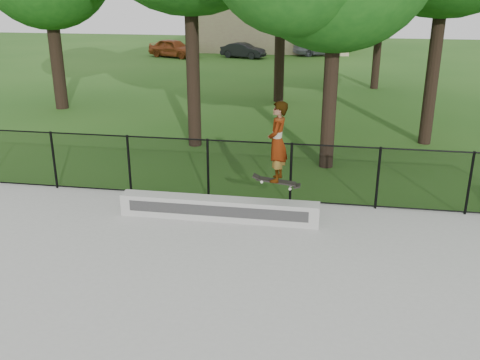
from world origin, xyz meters
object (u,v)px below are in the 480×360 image
Objects in this scene: car_c at (320,47)px; skater_airborne at (277,143)px; grind_ledge at (219,209)px; car_a at (174,48)px; car_b at (243,50)px.

car_c is 30.64m from skater_airborne.
car_a is (-9.11, 27.65, 0.35)m from grind_ledge.
car_a is 2.07× the size of skater_airborne.
grind_ledge is at bearing 175.89° from skater_airborne.
grind_ledge is 1.18× the size of car_c.
car_c reaches higher than car_b.
car_c is (1.38, 30.52, 0.29)m from grind_ledge.
car_b is at bearing 100.74° from skater_airborne.
car_b is (5.05, 0.44, -0.12)m from car_a.
car_b is 5.96m from car_c.
car_a reaches higher than car_b.
grind_ledge is at bearing -140.02° from car_a.
car_a is at bearing 82.76° from car_c.
car_b is 28.71m from skater_airborne.
skater_airborne is (5.34, -28.18, 1.38)m from car_b.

